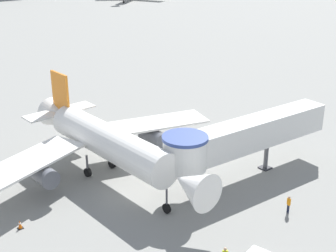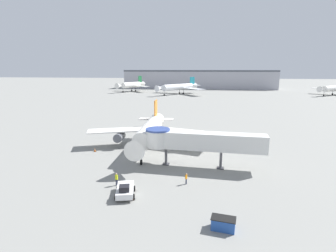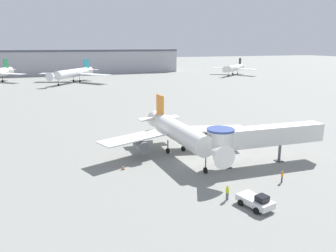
# 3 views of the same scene
# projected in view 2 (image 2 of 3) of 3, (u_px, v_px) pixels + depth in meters

# --- Properties ---
(ground_plane) EXTENTS (800.00, 800.00, 0.00)m
(ground_plane) POSITION_uv_depth(u_px,v_px,m) (144.00, 156.00, 49.17)
(ground_plane) COLOR gray
(main_airplane) EXTENTS (27.18, 25.00, 8.99)m
(main_airplane) POSITION_uv_depth(u_px,v_px,m) (150.00, 131.00, 52.53)
(main_airplane) COLOR white
(main_airplane) RESTS_ON ground_plane
(jet_bridge) EXTENTS (19.71, 4.22, 6.20)m
(jet_bridge) POSITION_uv_depth(u_px,v_px,m) (196.00, 140.00, 42.96)
(jet_bridge) COLOR silver
(jet_bridge) RESTS_ON ground_plane
(pushback_tug_white) EXTENTS (3.15, 4.57, 1.77)m
(pushback_tug_white) POSITION_uv_depth(u_px,v_px,m) (125.00, 190.00, 33.63)
(pushback_tug_white) COLOR silver
(pushback_tug_white) RESTS_ON ground_plane
(service_container_blue) EXTENTS (2.67, 1.76, 1.28)m
(service_container_blue) POSITION_uv_depth(u_px,v_px,m) (223.00, 224.00, 26.62)
(service_container_blue) COLOR #234C9E
(service_container_blue) RESTS_ON ground_plane
(traffic_cone_apron_front) EXTENTS (0.48, 0.48, 0.79)m
(traffic_cone_apron_front) POSITION_uv_depth(u_px,v_px,m) (133.00, 197.00, 32.70)
(traffic_cone_apron_front) COLOR black
(traffic_cone_apron_front) RESTS_ON ground_plane
(traffic_cone_port_wing) EXTENTS (0.45, 0.45, 0.75)m
(traffic_cone_port_wing) POSITION_uv_depth(u_px,v_px,m) (95.00, 150.00, 51.67)
(traffic_cone_port_wing) COLOR black
(traffic_cone_port_wing) RESTS_ON ground_plane
(ground_crew_marshaller) EXTENTS (0.40, 0.30, 1.83)m
(ground_crew_marshaller) POSITION_uv_depth(u_px,v_px,m) (117.00, 178.00, 36.56)
(ground_crew_marshaller) COLOR #1E2338
(ground_crew_marshaller) RESTS_ON ground_plane
(ground_crew_wing_walker) EXTENTS (0.27, 0.36, 1.66)m
(ground_crew_wing_walker) POSITION_uv_depth(u_px,v_px,m) (186.00, 178.00, 37.00)
(ground_crew_wing_walker) COLOR #1E2338
(ground_crew_wing_walker) RESTS_ON ground_plane
(background_jet_black_tail) EXTENTS (25.44, 24.05, 9.71)m
(background_jet_black_tail) POSITION_uv_depth(u_px,v_px,m) (334.00, 88.00, 159.12)
(background_jet_black_tail) COLOR white
(background_jet_black_tail) RESTS_ON ground_plane
(background_jet_green_tail) EXTENTS (26.14, 25.68, 10.90)m
(background_jet_green_tail) POSITION_uv_depth(u_px,v_px,m) (132.00, 85.00, 184.23)
(background_jet_green_tail) COLOR white
(background_jet_green_tail) RESTS_ON ground_plane
(background_jet_teal_tail) EXTENTS (32.87, 32.31, 10.64)m
(background_jet_teal_tail) POSITION_uv_depth(u_px,v_px,m) (179.00, 87.00, 165.53)
(background_jet_teal_tail) COLOR silver
(background_jet_teal_tail) RESTS_ON ground_plane
(terminal_building) EXTENTS (120.93, 23.39, 14.86)m
(terminal_building) POSITION_uv_depth(u_px,v_px,m) (199.00, 79.00, 215.99)
(terminal_building) COLOR #A8A8B2
(terminal_building) RESTS_ON ground_plane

